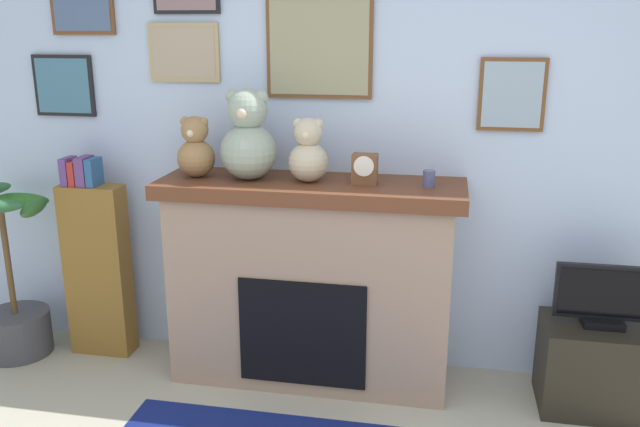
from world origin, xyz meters
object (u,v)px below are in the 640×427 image
Objects in this scene: tv_stand at (596,366)px; candle_jar at (429,179)px; teddy_bear_brown at (248,139)px; television at (605,298)px; mantel_clock at (365,169)px; teddy_bear_grey at (308,153)px; fireplace at (311,280)px; potted_plant at (13,301)px; teddy_bear_tan at (196,150)px; bookshelf at (97,265)px.

candle_jar is (-0.91, 0.03, 0.96)m from tv_stand.
television is at bearing -1.08° from teddy_bear_brown.
candle_jar is at bearing 177.74° from television.
mantel_clock is 0.33× the size of teddy_bear_brown.
teddy_bear_grey reaches higher than television.
teddy_bear_grey reaches higher than tv_stand.
fireplace is 2.89× the size of tv_stand.
teddy_bear_grey is (-0.30, 0.00, 0.07)m from mantel_clock.
tv_stand is at bearing 0.57° from potted_plant.
potted_plant is at bearing -179.45° from television.
potted_plant is 2.30m from mantel_clock.
mantel_clock is 0.48× the size of teddy_bear_tan.
candle_jar is (-0.91, 0.04, 0.57)m from television.
television is 1.03× the size of teddy_bear_brown.
mantel_clock is 0.64m from teddy_bear_brown.
potted_plant is 6.61× the size of mantel_clock.
teddy_bear_brown is at bearing -3.80° from bookshelf.
mantel_clock is 0.93m from teddy_bear_tan.
bookshelf is 1.17× the size of potted_plant.
bookshelf reaches higher than fireplace.
teddy_bear_tan reaches higher than potted_plant.
mantel_clock reaches higher than potted_plant.
teddy_bear_brown is at bearing -0.04° from teddy_bear_tan.
fireplace is at bearing 63.13° from teddy_bear_grey.
tv_stand is 1.17× the size of teddy_bear_brown.
teddy_bear_tan is (-2.17, 0.04, 0.68)m from television.
fireplace is 3.38× the size of teddy_bear_brown.
mantel_clock is (1.62, -0.07, 0.67)m from bookshelf.
tv_stand is at bearing -1.52° from mantel_clock.
candle_jar is at bearing 0.02° from teddy_bear_tan.
potted_plant is at bearing -179.43° from tv_stand.
mantel_clock is (-1.24, 0.03, 1.00)m from tv_stand.
teddy_bear_tan is (-2.17, 0.03, 1.07)m from tv_stand.
potted_plant is 2.60m from candle_jar.
potted_plant is at bearing -165.15° from bookshelf.
mantel_clock is at bearing 178.48° from tv_stand.
teddy_bear_tan reaches higher than candle_jar.
teddy_bear_grey is at bearing -179.96° from candle_jar.
fireplace is 4.94× the size of teddy_bear_tan.
teddy_bear_grey reaches higher than potted_plant.
bookshelf reaches higher than television.
teddy_bear_tan reaches higher than bookshelf.
television is at bearing -2.03° from bookshelf.
teddy_bear_grey is at bearing 178.68° from television.
teddy_bear_brown reaches higher than television.
teddy_bear_brown reaches higher than candle_jar.
teddy_bear_tan is 0.63m from teddy_bear_grey.
candle_jar reaches higher than bookshelf.
fireplace is at bearing 178.04° from tv_stand.
fireplace is 10.34× the size of mantel_clock.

